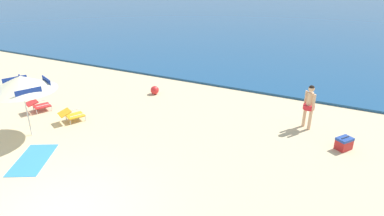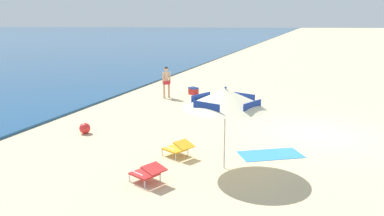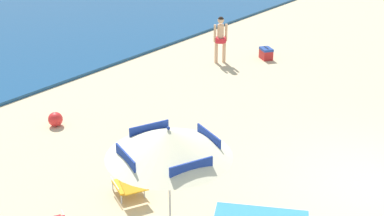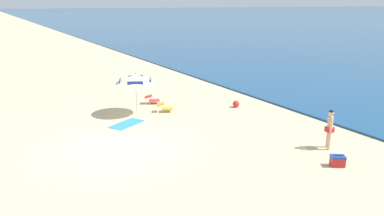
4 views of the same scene
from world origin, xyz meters
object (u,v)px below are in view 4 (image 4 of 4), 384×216
at_px(lounge_chair_beside_umbrella, 165,107).
at_px(person_standing_near_shore, 330,126).
at_px(beach_umbrella_striped_main, 135,79).
at_px(beach_ball, 236,104).
at_px(beach_towel, 127,124).
at_px(cooler_box, 338,161).
at_px(lounge_chair_under_umbrella, 152,99).

xyz_separation_m(lounge_chair_beside_umbrella, person_standing_near_shore, (7.92, 3.45, 0.66)).
relative_size(beach_umbrella_striped_main, person_standing_near_shore, 1.77).
bearing_deg(beach_ball, lounge_chair_beside_umbrella, -106.93).
xyz_separation_m(beach_umbrella_striped_main, beach_ball, (1.61, 5.30, -1.69)).
height_order(person_standing_near_shore, beach_ball, person_standing_near_shore).
xyz_separation_m(lounge_chair_beside_umbrella, beach_towel, (0.96, -2.52, -0.27)).
bearing_deg(beach_ball, cooler_box, -10.14).
xyz_separation_m(beach_umbrella_striped_main, beach_towel, (1.40, -1.08, -1.87)).
bearing_deg(lounge_chair_beside_umbrella, beach_umbrella_striped_main, -106.66).
bearing_deg(beach_ball, lounge_chair_under_umbrella, -129.16).
bearing_deg(lounge_chair_beside_umbrella, person_standing_near_shore, 23.57).
relative_size(cooler_box, beach_towel, 0.34).
height_order(beach_umbrella_striped_main, beach_towel, beach_umbrella_striped_main).
bearing_deg(lounge_chair_beside_umbrella, cooler_box, 14.66).
bearing_deg(beach_towel, cooler_box, 30.83).
height_order(cooler_box, beach_towel, cooler_box).
distance_m(lounge_chair_under_umbrella, cooler_box, 11.37).
height_order(lounge_chair_beside_umbrella, beach_towel, lounge_chair_beside_umbrella).
xyz_separation_m(lounge_chair_beside_umbrella, cooler_box, (9.23, 2.42, -0.07)).
height_order(beach_umbrella_striped_main, lounge_chair_under_umbrella, beach_umbrella_striped_main).
relative_size(lounge_chair_under_umbrella, person_standing_near_shore, 0.61).
bearing_deg(lounge_chair_under_umbrella, beach_ball, 50.84).
xyz_separation_m(lounge_chair_under_umbrella, beach_towel, (2.86, -2.61, -0.27)).
height_order(beach_umbrella_striped_main, lounge_chair_beside_umbrella, beach_umbrella_striped_main).
distance_m(lounge_chair_beside_umbrella, beach_ball, 4.03).
xyz_separation_m(beach_umbrella_striped_main, cooler_box, (9.66, 3.86, -1.68)).
bearing_deg(person_standing_near_shore, beach_ball, 176.58).
height_order(beach_umbrella_striped_main, beach_ball, beach_umbrella_striped_main).
relative_size(lounge_chair_under_umbrella, beach_ball, 2.60).
xyz_separation_m(cooler_box, beach_towel, (-8.27, -4.94, -0.20)).
relative_size(beach_umbrella_striped_main, lounge_chair_under_umbrella, 2.89).
xyz_separation_m(lounge_chair_under_umbrella, beach_ball, (3.07, 3.77, -0.09)).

